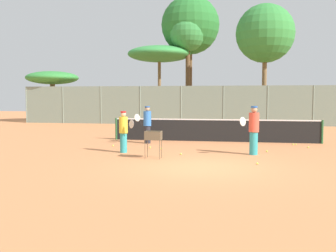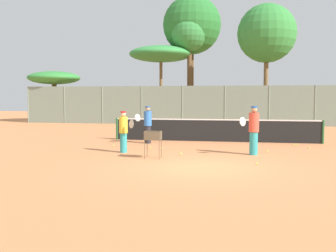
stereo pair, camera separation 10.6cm
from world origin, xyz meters
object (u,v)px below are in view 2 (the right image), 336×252
at_px(player_red_cap, 148,124).
at_px(player_yellow_shirt, 254,130).
at_px(ball_cart, 153,138).
at_px(tennis_net, 215,130).
at_px(player_white_outfit, 124,131).

bearing_deg(player_red_cap, player_yellow_shirt, 103.96).
bearing_deg(ball_cart, tennis_net, 72.19).
relative_size(tennis_net, player_red_cap, 5.79).
distance_m(player_white_outfit, player_red_cap, 3.06).
height_order(player_red_cap, ball_cart, player_red_cap).
bearing_deg(player_white_outfit, ball_cart, -2.06).
xyz_separation_m(tennis_net, ball_cart, (-1.77, -5.52, 0.16)).
xyz_separation_m(player_white_outfit, player_yellow_shirt, (4.86, 0.31, 0.11)).
bearing_deg(ball_cart, player_yellow_shirt, 23.55).
height_order(player_red_cap, player_yellow_shirt, player_yellow_shirt).
bearing_deg(player_yellow_shirt, player_red_cap, -72.88).
xyz_separation_m(tennis_net, player_white_outfit, (-3.19, -4.33, 0.27)).
bearing_deg(ball_cart, player_white_outfit, 140.01).
xyz_separation_m(player_red_cap, player_yellow_shirt, (4.65, -2.74, 0.05)).
relative_size(player_white_outfit, player_yellow_shirt, 0.88).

